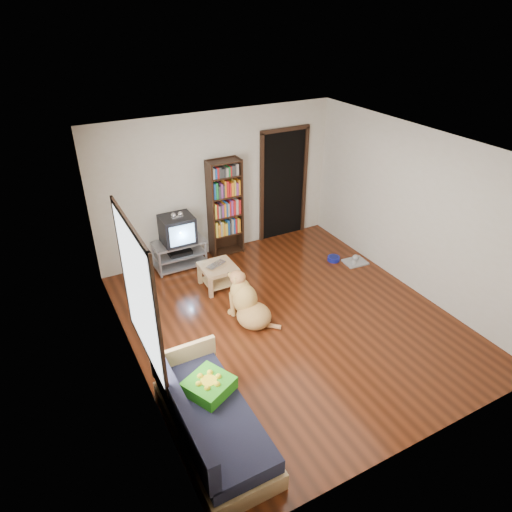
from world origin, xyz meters
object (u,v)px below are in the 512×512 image
coffee_table (218,272)px  crt_tv (177,229)px  tv_stand (180,253)px  green_cushion (209,386)px  dog (248,304)px  dog_bowl (334,259)px  sofa (209,421)px  laptop (218,266)px  bookshelf (225,203)px  grey_rag (355,262)px

coffee_table → crt_tv: bearing=109.7°
tv_stand → coffee_table: 0.97m
green_cushion → crt_tv: size_ratio=0.79×
tv_stand → dog: size_ratio=1.02×
dog_bowl → sofa: size_ratio=0.12×
coffee_table → dog_bowl: bearing=-5.5°
green_cushion → crt_tv: 3.51m
tv_stand → sofa: size_ratio=0.50×
crt_tv → laptop: bearing=-70.9°
bookshelf → dog: (-0.60, -2.05, -0.71)m
sofa → grey_rag: bearing=30.5°
tv_stand → dog: bearing=-79.8°
laptop → crt_tv: 1.07m
dog_bowl → coffee_table: coffee_table is taller
crt_tv → bookshelf: bookshelf is taller
laptop → coffee_table: laptop is taller
dog_bowl → grey_rag: 0.39m
crt_tv → sofa: crt_tv is taller
crt_tv → dog: bearing=-79.9°
crt_tv → sofa: (-0.97, -3.65, -0.48)m
laptop → coffee_table: (-0.00, 0.03, -0.13)m
green_cushion → bookshelf: 3.94m
green_cushion → grey_rag: (3.70, 1.99, -0.48)m
green_cushion → tv_stand: bearing=49.8°
sofa → dog: size_ratio=2.04×
coffee_table → bookshelf: bearing=58.6°
laptop → dog: bearing=-112.4°
green_cushion → coffee_table: size_ratio=0.83×
dog_bowl → crt_tv: crt_tv is taller
crt_tv → tv_stand: bearing=-90.0°
coffee_table → dog: 1.04m
dog_bowl → laptop: bearing=175.3°
green_cushion → tv_stand: (0.85, 3.37, -0.23)m
laptop → grey_rag: 2.58m
crt_tv → dog: crt_tv is taller
grey_rag → crt_tv: crt_tv is taller
green_cushion → crt_tv: bearing=49.9°
dog_bowl → bookshelf: size_ratio=0.12×
laptop → coffee_table: 0.14m
crt_tv → dog: 2.06m
bookshelf → green_cushion: bearing=-117.5°
green_cushion → dog_bowl: 4.09m
grey_rag → bookshelf: 2.59m
dog_bowl → sofa: sofa is taller
green_cushion → laptop: (1.19, 2.43, -0.08)m
bookshelf → coffee_table: bearing=-121.4°
bookshelf → coffee_table: bookshelf is taller
laptop → coffee_table: bearing=66.7°
green_cushion → bookshelf: bearing=36.5°
grey_rag → coffee_table: 2.57m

